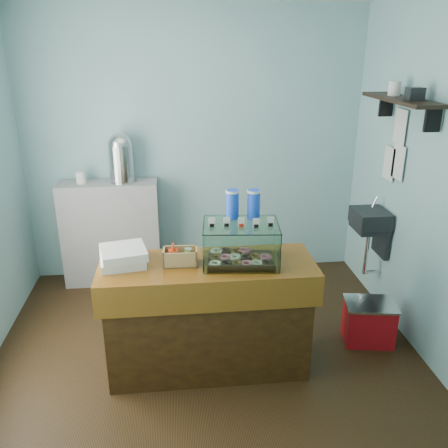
{
  "coord_description": "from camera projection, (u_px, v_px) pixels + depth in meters",
  "views": [
    {
      "loc": [
        -0.22,
        -3.41,
        2.42
      ],
      "look_at": [
        0.13,
        -0.15,
        1.17
      ],
      "focal_mm": 38.0,
      "sensor_mm": 36.0,
      "label": 1
    }
  ],
  "objects": [
    {
      "name": "condiment_crate",
      "position": [
        180.0,
        257.0,
        3.46
      ],
      "size": [
        0.26,
        0.16,
        0.17
      ],
      "rotation": [
        0.0,
        0.0,
        -0.04
      ],
      "color": "tan",
      "rests_on": "counter"
    },
    {
      "name": "pastry_boxes",
      "position": [
        123.0,
        256.0,
        3.46
      ],
      "size": [
        0.38,
        0.38,
        0.13
      ],
      "rotation": [
        0.0,
        0.0,
        0.16
      ],
      "color": "silver",
      "rests_on": "counter"
    },
    {
      "name": "red_cooler",
      "position": [
        369.0,
        322.0,
        4.06
      ],
      "size": [
        0.47,
        0.38,
        0.37
      ],
      "rotation": [
        0.0,
        0.0,
        -0.17
      ],
      "color": "#B80E15",
      "rests_on": "ground"
    },
    {
      "name": "coffee_urn",
      "position": [
        121.0,
        157.0,
        4.72
      ],
      "size": [
        0.27,
        0.27,
        0.5
      ],
      "color": "silver",
      "rests_on": "back_shelf"
    },
    {
      "name": "ground",
      "position": [
        207.0,
        346.0,
        4.05
      ],
      "size": [
        3.5,
        3.5,
        0.0
      ],
      "primitive_type": "plane",
      "color": "black",
      "rests_on": "ground"
    },
    {
      "name": "counter",
      "position": [
        208.0,
        315.0,
        3.65
      ],
      "size": [
        1.6,
        0.6,
        0.9
      ],
      "color": "#42270C",
      "rests_on": "ground"
    },
    {
      "name": "display_case",
      "position": [
        240.0,
        240.0,
        3.48
      ],
      "size": [
        0.59,
        0.45,
        0.52
      ],
      "rotation": [
        0.0,
        0.0,
        -0.1
      ],
      "color": "#33190F",
      "rests_on": "counter"
    },
    {
      "name": "room_shell",
      "position": [
        207.0,
        148.0,
        3.45
      ],
      "size": [
        3.54,
        3.04,
        2.82
      ],
      "color": "#7DB1B6",
      "rests_on": "ground"
    },
    {
      "name": "back_shelf",
      "position": [
        112.0,
        233.0,
        4.99
      ],
      "size": [
        1.0,
        0.32,
        1.1
      ],
      "primitive_type": "cube",
      "color": "#979699",
      "rests_on": "ground"
    }
  ]
}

